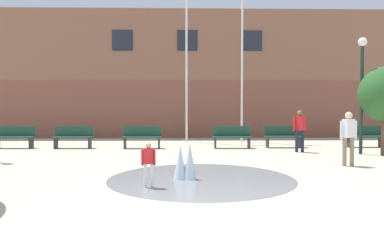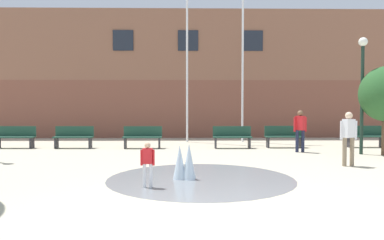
{
  "view_description": "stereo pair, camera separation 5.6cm",
  "coord_description": "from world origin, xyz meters",
  "px_view_note": "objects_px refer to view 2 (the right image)",
  "views": [
    {
      "loc": [
        -0.21,
        -5.68,
        1.78
      ],
      "look_at": [
        0.07,
        6.56,
        1.3
      ],
      "focal_mm": 35.0,
      "sensor_mm": 36.0,
      "label": 1
    },
    {
      "loc": [
        -0.15,
        -5.68,
        1.78
      ],
      "look_at": [
        0.07,
        6.56,
        1.3
      ],
      "focal_mm": 35.0,
      "sensor_mm": 36.0,
      "label": 2
    }
  ],
  "objects_px": {
    "park_bench_left_of_flagpoles": "(74,137)",
    "park_bench_far_right": "(365,136)",
    "child_with_pink_shirt": "(148,161)",
    "adult_near_bench": "(300,128)",
    "park_bench_near_trashcan": "(284,136)",
    "park_bench_far_left": "(15,137)",
    "lamp_post_right_lane": "(362,79)",
    "flagpole_left": "(188,48)",
    "park_bench_center": "(143,137)",
    "park_bench_under_right_flagpole": "(232,137)",
    "adult_watching": "(349,134)",
    "flagpole_right": "(243,53)"
  },
  "relations": [
    {
      "from": "park_bench_left_of_flagpoles",
      "to": "park_bench_far_right",
      "type": "distance_m",
      "value": 12.28
    },
    {
      "from": "park_bench_far_right",
      "to": "child_with_pink_shirt",
      "type": "relative_size",
      "value": 1.62
    },
    {
      "from": "adult_near_bench",
      "to": "park_bench_near_trashcan",
      "type": "bearing_deg",
      "value": -33.69
    },
    {
      "from": "park_bench_far_left",
      "to": "lamp_post_right_lane",
      "type": "xyz_separation_m",
      "value": [
        13.48,
        -2.19,
        2.25
      ]
    },
    {
      "from": "adult_near_bench",
      "to": "flagpole_left",
      "type": "distance_m",
      "value": 6.89
    },
    {
      "from": "park_bench_center",
      "to": "adult_near_bench",
      "type": "xyz_separation_m",
      "value": [
        6.14,
        -1.4,
        0.45
      ]
    },
    {
      "from": "park_bench_under_right_flagpole",
      "to": "park_bench_center",
      "type": "bearing_deg",
      "value": 179.83
    },
    {
      "from": "adult_watching",
      "to": "child_with_pink_shirt",
      "type": "distance_m",
      "value": 6.25
    },
    {
      "from": "adult_near_bench",
      "to": "child_with_pink_shirt",
      "type": "height_order",
      "value": "adult_near_bench"
    },
    {
      "from": "adult_near_bench",
      "to": "child_with_pink_shirt",
      "type": "distance_m",
      "value": 7.96
    },
    {
      "from": "park_bench_far_right",
      "to": "flagpole_right",
      "type": "height_order",
      "value": "flagpole_right"
    },
    {
      "from": "park_bench_center",
      "to": "adult_watching",
      "type": "xyz_separation_m",
      "value": [
        6.55,
        -4.67,
        0.45
      ]
    },
    {
      "from": "adult_watching",
      "to": "flagpole_right",
      "type": "height_order",
      "value": "flagpole_right"
    },
    {
      "from": "park_bench_under_right_flagpole",
      "to": "park_bench_near_trashcan",
      "type": "relative_size",
      "value": 1.0
    },
    {
      "from": "park_bench_far_left",
      "to": "adult_near_bench",
      "type": "bearing_deg",
      "value": -7.73
    },
    {
      "from": "park_bench_far_left",
      "to": "park_bench_under_right_flagpole",
      "type": "height_order",
      "value": "same"
    },
    {
      "from": "adult_watching",
      "to": "adult_near_bench",
      "type": "xyz_separation_m",
      "value": [
        -0.41,
        3.27,
        0.0
      ]
    },
    {
      "from": "park_bench_center",
      "to": "child_with_pink_shirt",
      "type": "distance_m",
      "value": 7.49
    },
    {
      "from": "adult_near_bench",
      "to": "lamp_post_right_lane",
      "type": "bearing_deg",
      "value": -148.16
    },
    {
      "from": "child_with_pink_shirt",
      "to": "lamp_post_right_lane",
      "type": "distance_m",
      "value": 9.27
    },
    {
      "from": "flagpole_left",
      "to": "lamp_post_right_lane",
      "type": "bearing_deg",
      "value": -36.71
    },
    {
      "from": "flagpole_right",
      "to": "lamp_post_right_lane",
      "type": "distance_m",
      "value": 6.12
    },
    {
      "from": "flagpole_left",
      "to": "flagpole_right",
      "type": "bearing_deg",
      "value": -0.0
    },
    {
      "from": "park_bench_far_left",
      "to": "park_bench_under_right_flagpole",
      "type": "xyz_separation_m",
      "value": [
        9.02,
        -0.17,
        0.0
      ]
    },
    {
      "from": "flagpole_left",
      "to": "park_bench_far_right",
      "type": "bearing_deg",
      "value": -17.94
    },
    {
      "from": "adult_watching",
      "to": "park_bench_far_left",
      "type": "bearing_deg",
      "value": -50.79
    },
    {
      "from": "lamp_post_right_lane",
      "to": "park_bench_under_right_flagpole",
      "type": "bearing_deg",
      "value": 155.55
    },
    {
      "from": "park_bench_near_trashcan",
      "to": "adult_watching",
      "type": "bearing_deg",
      "value": -82.84
    },
    {
      "from": "park_bench_far_left",
      "to": "park_bench_under_right_flagpole",
      "type": "distance_m",
      "value": 9.02
    },
    {
      "from": "park_bench_center",
      "to": "flagpole_right",
      "type": "bearing_deg",
      "value": 30.1
    },
    {
      "from": "flagpole_right",
      "to": "park_bench_center",
      "type": "bearing_deg",
      "value": -149.9
    },
    {
      "from": "park_bench_far_right",
      "to": "park_bench_center",
      "type": "bearing_deg",
      "value": -178.66
    },
    {
      "from": "lamp_post_right_lane",
      "to": "flagpole_left",
      "type": "bearing_deg",
      "value": 143.29
    },
    {
      "from": "park_bench_near_trashcan",
      "to": "flagpole_right",
      "type": "distance_m",
      "value": 4.77
    },
    {
      "from": "park_bench_under_right_flagpole",
      "to": "flagpole_right",
      "type": "xyz_separation_m",
      "value": [
        0.85,
        2.67,
        3.85
      ]
    },
    {
      "from": "park_bench_far_left",
      "to": "flagpole_left",
      "type": "distance_m",
      "value": 8.63
    },
    {
      "from": "park_bench_under_right_flagpole",
      "to": "adult_near_bench",
      "type": "bearing_deg",
      "value": -29.91
    },
    {
      "from": "child_with_pink_shirt",
      "to": "park_bench_far_left",
      "type": "bearing_deg",
      "value": 130.55
    },
    {
      "from": "park_bench_left_of_flagpoles",
      "to": "lamp_post_right_lane",
      "type": "bearing_deg",
      "value": -10.97
    },
    {
      "from": "adult_watching",
      "to": "park_bench_far_right",
      "type": "bearing_deg",
      "value": -148.96
    },
    {
      "from": "park_bench_left_of_flagpoles",
      "to": "lamp_post_right_lane",
      "type": "relative_size",
      "value": 0.38
    },
    {
      "from": "park_bench_center",
      "to": "lamp_post_right_lane",
      "type": "height_order",
      "value": "lamp_post_right_lane"
    },
    {
      "from": "park_bench_center",
      "to": "flagpole_left",
      "type": "relative_size",
      "value": 0.19
    },
    {
      "from": "park_bench_far_left",
      "to": "park_bench_under_right_flagpole",
      "type": "bearing_deg",
      "value": -1.05
    },
    {
      "from": "park_bench_near_trashcan",
      "to": "child_with_pink_shirt",
      "type": "height_order",
      "value": "child_with_pink_shirt"
    },
    {
      "from": "park_bench_under_right_flagpole",
      "to": "child_with_pink_shirt",
      "type": "bearing_deg",
      "value": -110.46
    },
    {
      "from": "park_bench_center",
      "to": "park_bench_near_trashcan",
      "type": "bearing_deg",
      "value": 1.69
    },
    {
      "from": "lamp_post_right_lane",
      "to": "park_bench_far_left",
      "type": "bearing_deg",
      "value": 170.77
    },
    {
      "from": "park_bench_far_right",
      "to": "adult_near_bench",
      "type": "relative_size",
      "value": 1.01
    },
    {
      "from": "park_bench_left_of_flagpoles",
      "to": "flagpole_left",
      "type": "distance_m",
      "value": 6.76
    }
  ]
}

